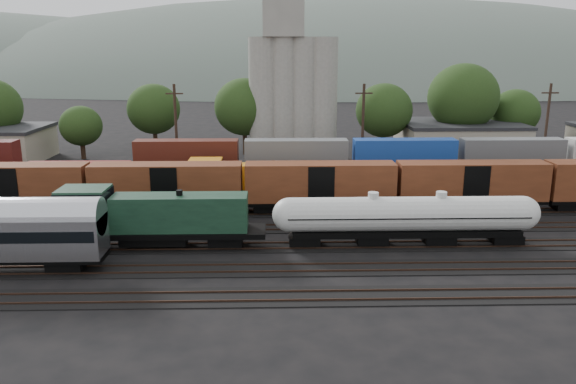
{
  "coord_description": "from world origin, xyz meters",
  "views": [
    {
      "loc": [
        0.48,
        -49.86,
        16.24
      ],
      "look_at": [
        1.82,
        2.0,
        3.0
      ],
      "focal_mm": 35.0,
      "sensor_mm": 36.0,
      "label": 1
    }
  ],
  "objects_px": {
    "grain_silo": "(292,83)",
    "orange_locomotive": "(246,179)",
    "green_locomotive": "(141,216)",
    "tank_car_a": "(372,216)"
  },
  "relations": [
    {
      "from": "grain_silo",
      "to": "orange_locomotive",
      "type": "bearing_deg",
      "value": -102.66
    },
    {
      "from": "grain_silo",
      "to": "tank_car_a",
      "type": "bearing_deg",
      "value": -82.42
    },
    {
      "from": "orange_locomotive",
      "to": "grain_silo",
      "type": "xyz_separation_m",
      "value": [
        5.84,
        26.0,
        8.75
      ]
    },
    {
      "from": "green_locomotive",
      "to": "tank_car_a",
      "type": "height_order",
      "value": "green_locomotive"
    },
    {
      "from": "green_locomotive",
      "to": "grain_silo",
      "type": "xyz_separation_m",
      "value": [
        13.84,
        41.0,
        8.47
      ]
    },
    {
      "from": "green_locomotive",
      "to": "orange_locomotive",
      "type": "relative_size",
      "value": 1.06
    },
    {
      "from": "green_locomotive",
      "to": "tank_car_a",
      "type": "relative_size",
      "value": 1.1
    },
    {
      "from": "orange_locomotive",
      "to": "grain_silo",
      "type": "relative_size",
      "value": 0.61
    },
    {
      "from": "green_locomotive",
      "to": "tank_car_a",
      "type": "bearing_deg",
      "value": 0.0
    },
    {
      "from": "tank_car_a",
      "to": "grain_silo",
      "type": "xyz_separation_m",
      "value": [
        -5.46,
        41.0,
        8.63
      ]
    }
  ]
}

